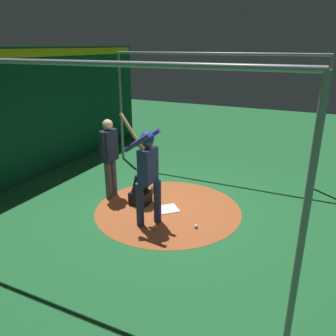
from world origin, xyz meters
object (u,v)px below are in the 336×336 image
Objects in this scene: baseball_0 at (155,227)px; baseball_1 at (196,226)px; batter at (147,169)px; baseball_2 at (135,195)px; home_plate at (168,209)px; umpire at (109,154)px; catcher at (142,189)px.

baseball_0 is 0.79m from baseball_1.
baseball_0 is at bearing -152.37° from baseball_1.
batter is 1.71m from baseball_2.
baseball_2 reaches higher than home_plate.
home_plate is 0.23× the size of umpire.
baseball_2 is at bearing 132.88° from batter.
baseball_1 is (1.47, -0.51, -0.31)m from catcher.
baseball_0 reaches higher than home_plate.
umpire is 2.08m from baseball_0.
baseball_0 is (0.13, -0.86, 0.03)m from home_plate.
umpire is 24.71× the size of baseball_1.
baseball_2 is at bearing 157.93° from baseball_1.
home_plate is 0.96m from baseball_1.
umpire reaches higher than catcher.
batter is 1.57m from umpire.
home_plate is 0.73m from catcher.
umpire is at bearing 178.51° from home_plate.
batter is 1.14m from baseball_0.
batter is 2.39× the size of catcher.
baseball_1 is at bearing 27.63° from baseball_0.
baseball_1 reaches higher than home_plate.
baseball_0 is at bearing -48.74° from catcher.
home_plate is 5.68× the size of baseball_0.
baseball_0 is (1.60, -0.89, -0.99)m from umpire.
catcher is 1.58m from baseball_1.
catcher is at bearing 126.90° from batter.
batter reaches higher than baseball_1.
baseball_1 is 1.95m from baseball_2.
catcher is 12.44× the size of baseball_2.
baseball_0 is at bearing -29.24° from umpire.
home_plate is at bearing 149.46° from baseball_1.
batter reaches higher than catcher.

